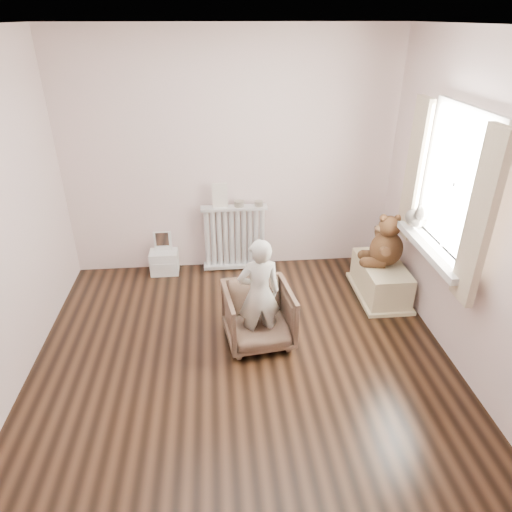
{
  "coord_description": "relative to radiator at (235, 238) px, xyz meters",
  "views": [
    {
      "loc": [
        -0.18,
        -3.03,
        2.65
      ],
      "look_at": [
        0.15,
        0.45,
        0.8
      ],
      "focal_mm": 32.0,
      "sensor_mm": 36.0,
      "label": 1
    }
  ],
  "objects": [
    {
      "name": "floor",
      "position": [
        -0.02,
        -1.68,
        -0.39
      ],
      "size": [
        3.6,
        3.6,
        0.01
      ],
      "primitive_type": "cube",
      "color": "black",
      "rests_on": "ground"
    },
    {
      "name": "ceiling",
      "position": [
        -0.02,
        -1.68,
        2.21
      ],
      "size": [
        3.6,
        3.6,
        0.01
      ],
      "primitive_type": "cube",
      "color": "white",
      "rests_on": "ground"
    },
    {
      "name": "back_wall",
      "position": [
        -0.02,
        0.12,
        0.91
      ],
      "size": [
        3.6,
        0.02,
        2.6
      ],
      "primitive_type": "cube",
      "color": "silver",
      "rests_on": "ground"
    },
    {
      "name": "front_wall",
      "position": [
        -0.02,
        -3.48,
        0.91
      ],
      "size": [
        3.6,
        0.02,
        2.6
      ],
      "primitive_type": "cube",
      "color": "silver",
      "rests_on": "ground"
    },
    {
      "name": "right_wall",
      "position": [
        1.78,
        -1.68,
        0.91
      ],
      "size": [
        0.02,
        3.6,
        2.6
      ],
      "primitive_type": "cube",
      "color": "silver",
      "rests_on": "ground"
    },
    {
      "name": "window",
      "position": [
        1.74,
        -1.38,
        1.06
      ],
      "size": [
        0.03,
        0.9,
        1.1
      ],
      "primitive_type": "cube",
      "color": "white",
      "rests_on": "right_wall"
    },
    {
      "name": "window_sill",
      "position": [
        1.65,
        -1.38,
        0.48
      ],
      "size": [
        0.22,
        1.1,
        0.06
      ],
      "primitive_type": "cube",
      "color": "silver",
      "rests_on": "right_wall"
    },
    {
      "name": "curtain_left",
      "position": [
        1.63,
        -1.95,
        1.0
      ],
      "size": [
        0.06,
        0.26,
        1.3
      ],
      "primitive_type": "cube",
      "color": "beige",
      "rests_on": "right_wall"
    },
    {
      "name": "curtain_right",
      "position": [
        1.63,
        -0.81,
        1.0
      ],
      "size": [
        0.06,
        0.26,
        1.3
      ],
      "primitive_type": "cube",
      "color": "beige",
      "rests_on": "right_wall"
    },
    {
      "name": "radiator",
      "position": [
        0.0,
        0.0,
        0.0
      ],
      "size": [
        0.74,
        0.14,
        0.78
      ],
      "primitive_type": "cube",
      "color": "silver",
      "rests_on": "floor"
    },
    {
      "name": "paper_doll",
      "position": [
        -0.15,
        0.0,
        0.52
      ],
      "size": [
        0.17,
        0.01,
        0.28
      ],
      "primitive_type": "cube",
      "color": "beige",
      "rests_on": "radiator"
    },
    {
      "name": "tin_a",
      "position": [
        0.06,
        0.0,
        0.42
      ],
      "size": [
        0.11,
        0.11,
        0.06
      ],
      "primitive_type": "cylinder",
      "color": "#A59E8C",
      "rests_on": "radiator"
    },
    {
      "name": "tin_b",
      "position": [
        0.28,
        0.0,
        0.41
      ],
      "size": [
        0.1,
        0.1,
        0.05
      ],
      "primitive_type": "cylinder",
      "color": "#A59E8C",
      "rests_on": "radiator"
    },
    {
      "name": "toy_vanity",
      "position": [
        -0.82,
        -0.03,
        -0.11
      ],
      "size": [
        0.32,
        0.23,
        0.5
      ],
      "primitive_type": "cube",
      "color": "silver",
      "rests_on": "floor"
    },
    {
      "name": "armchair",
      "position": [
        0.14,
        -1.38,
        -0.12
      ],
      "size": [
        0.65,
        0.67,
        0.54
      ],
      "primitive_type": "imported",
      "rotation": [
        0.0,
        0.0,
        0.13
      ],
      "color": "brown",
      "rests_on": "floor"
    },
    {
      "name": "child",
      "position": [
        0.14,
        -1.43,
        0.15
      ],
      "size": [
        0.41,
        0.29,
        1.03
      ],
      "primitive_type": "imported",
      "rotation": [
        0.0,
        0.0,
        3.27
      ],
      "color": "beige",
      "rests_on": "armchair"
    },
    {
      "name": "toy_bench",
      "position": [
        1.5,
        -0.72,
        -0.19
      ],
      "size": [
        0.42,
        0.79,
        0.37
      ],
      "primitive_type": "cube",
      "color": "beige",
      "rests_on": "floor"
    },
    {
      "name": "teddy_bear",
      "position": [
        1.51,
        -0.72,
        0.28
      ],
      "size": [
        0.49,
        0.41,
        0.54
      ],
      "primitive_type": null,
      "rotation": [
        0.0,
        0.0,
        -0.18
      ],
      "color": "#382111",
      "rests_on": "toy_bench"
    },
    {
      "name": "plush_cat",
      "position": [
        1.64,
        -0.98,
        0.61
      ],
      "size": [
        0.23,
        0.32,
        0.25
      ],
      "primitive_type": null,
      "rotation": [
        0.0,
        0.0,
        0.19
      ],
      "color": "slate",
      "rests_on": "window_sill"
    }
  ]
}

